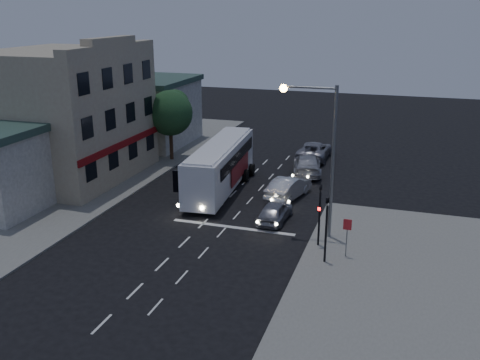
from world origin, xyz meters
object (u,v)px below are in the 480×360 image
(car_sedan_b, at_px, (307,164))
(streetlight, at_px, (322,144))
(street_tree, at_px, (170,111))
(regulatory_sign, at_px, (347,232))
(tour_bus, at_px, (220,165))
(traffic_signal_side, at_px, (327,222))
(car_sedan_c, at_px, (314,150))
(traffic_signal_main, at_px, (320,208))
(car_sedan_a, at_px, (288,188))
(car_suv, at_px, (275,211))

(car_sedan_b, height_order, streetlight, streetlight)
(street_tree, bearing_deg, regulatory_sign, -41.08)
(tour_bus, relative_size, traffic_signal_side, 2.92)
(traffic_signal_side, height_order, streetlight, streetlight)
(car_sedan_c, height_order, traffic_signal_side, traffic_signal_side)
(traffic_signal_side, distance_m, street_tree, 23.24)
(car_sedan_b, bearing_deg, street_tree, -13.18)
(streetlight, bearing_deg, tour_bus, 143.03)
(car_sedan_b, height_order, traffic_signal_main, traffic_signal_main)
(car_sedan_a, xyz_separation_m, car_sedan_c, (-0.14, 11.17, -0.01))
(tour_bus, distance_m, traffic_signal_side, 13.69)
(car_suv, bearing_deg, traffic_signal_main, 140.80)
(regulatory_sign, height_order, street_tree, street_tree)
(car_sedan_a, height_order, regulatory_sign, regulatory_sign)
(tour_bus, relative_size, car_suv, 3.05)
(car_suv, bearing_deg, car_sedan_a, -84.89)
(car_sedan_b, xyz_separation_m, street_tree, (-12.44, 0.33, 3.70))
(traffic_signal_main, bearing_deg, traffic_signal_side, -70.51)
(tour_bus, distance_m, streetlight, 11.35)
(car_sedan_b, xyz_separation_m, streetlight, (3.11, -12.49, 4.94))
(car_sedan_a, distance_m, traffic_signal_main, 8.57)
(car_sedan_c, bearing_deg, traffic_signal_main, 101.28)
(traffic_signal_main, bearing_deg, car_sedan_a, 114.73)
(car_suv, relative_size, regulatory_sign, 1.78)
(traffic_signal_side, bearing_deg, regulatory_sign, 43.92)
(traffic_signal_main, height_order, traffic_signal_side, same)
(car_sedan_b, bearing_deg, traffic_signal_main, 91.93)
(traffic_signal_main, bearing_deg, car_sedan_c, 101.02)
(street_tree, bearing_deg, traffic_signal_side, -44.50)
(car_sedan_c, relative_size, street_tree, 0.90)
(street_tree, bearing_deg, car_sedan_c, 20.57)
(streetlight, distance_m, street_tree, 20.19)
(tour_bus, distance_m, car_suv, 7.41)
(streetlight, bearing_deg, car_sedan_a, 117.69)
(car_sedan_c, bearing_deg, car_sedan_a, 91.01)
(car_sedan_c, relative_size, regulatory_sign, 2.53)
(car_sedan_c, height_order, regulatory_sign, regulatory_sign)
(tour_bus, relative_size, street_tree, 1.93)
(car_sedan_c, distance_m, traffic_signal_main, 19.23)
(car_sedan_a, height_order, streetlight, streetlight)
(car_sedan_a, relative_size, car_sedan_c, 0.85)
(traffic_signal_main, height_order, streetlight, streetlight)
(traffic_signal_main, xyz_separation_m, streetlight, (-0.26, 1.42, 3.31))
(street_tree, bearing_deg, car_sedan_a, -28.27)
(regulatory_sign, bearing_deg, car_sedan_c, 105.14)
(car_sedan_b, distance_m, street_tree, 12.99)
(tour_bus, relative_size, car_sedan_a, 2.53)
(car_sedan_a, relative_size, traffic_signal_side, 1.15)
(traffic_signal_main, relative_size, streetlight, 0.46)
(traffic_signal_main, distance_m, regulatory_sign, 2.14)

